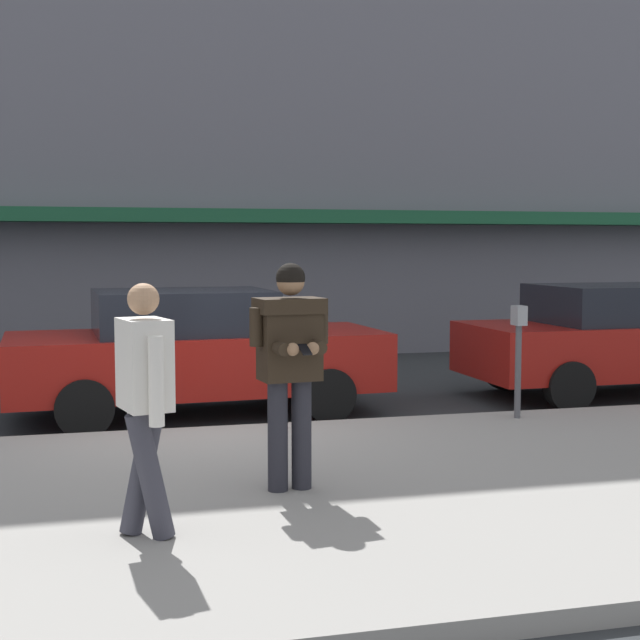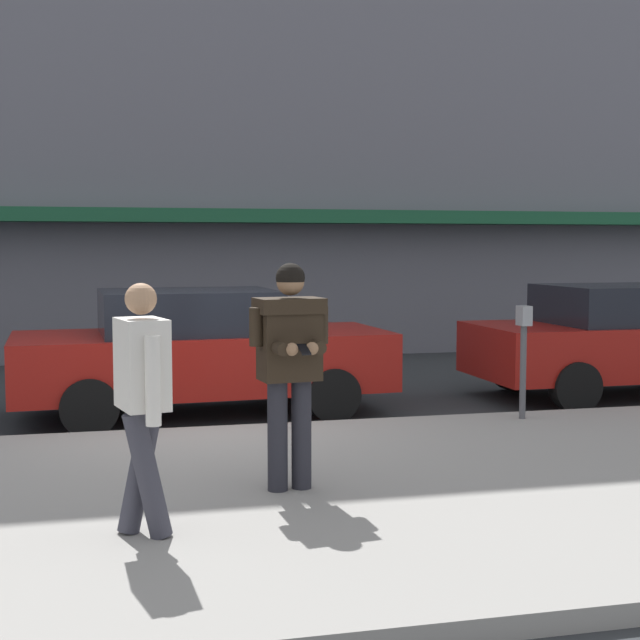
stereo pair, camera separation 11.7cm
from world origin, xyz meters
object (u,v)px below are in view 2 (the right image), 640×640
at_px(man_texting_on_phone, 290,351).
at_px(parking_meter, 524,345).
at_px(parked_sedan_far, 632,339).
at_px(pedestrian_in_light_coat, 142,393).
at_px(parked_sedan_mid, 200,351).

distance_m(man_texting_on_phone, parking_meter, 3.85).
bearing_deg(parked_sedan_far, man_texting_on_phone, -144.46).
bearing_deg(pedestrian_in_light_coat, man_texting_on_phone, 36.44).
height_order(parked_sedan_mid, man_texting_on_phone, man_texting_on_phone).
height_order(parked_sedan_far, parking_meter, parked_sedan_far).
bearing_deg(parked_sedan_far, parking_meter, -144.86).
distance_m(parked_sedan_mid, man_texting_on_phone, 4.06).
relative_size(parked_sedan_mid, parking_meter, 3.62).
relative_size(pedestrian_in_light_coat, parking_meter, 1.34).
xyz_separation_m(pedestrian_in_light_coat, parking_meter, (4.29, 3.12, -0.14)).
relative_size(parked_sedan_far, pedestrian_in_light_coat, 2.66).
distance_m(parked_sedan_far, pedestrian_in_light_coat, 8.36).
distance_m(parked_sedan_mid, parked_sedan_far, 5.92).
height_order(parked_sedan_far, man_texting_on_phone, man_texting_on_phone).
bearing_deg(pedestrian_in_light_coat, parked_sedan_far, 35.70).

